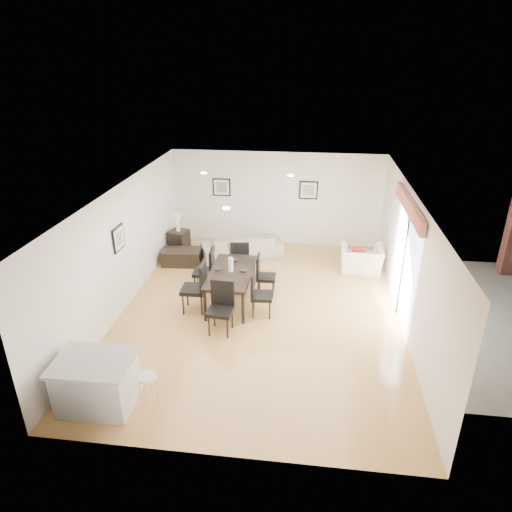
# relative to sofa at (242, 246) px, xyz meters

# --- Properties ---
(ground) EXTENTS (8.00, 8.00, 0.00)m
(ground) POSITION_rel_sofa_xyz_m (0.85, -2.81, -0.32)
(ground) COLOR tan
(ground) RESTS_ON ground
(wall_back) EXTENTS (6.00, 0.04, 2.70)m
(wall_back) POSITION_rel_sofa_xyz_m (0.85, 1.19, 1.03)
(wall_back) COLOR silver
(wall_back) RESTS_ON ground
(wall_front) EXTENTS (6.00, 0.04, 2.70)m
(wall_front) POSITION_rel_sofa_xyz_m (0.85, -6.81, 1.03)
(wall_front) COLOR silver
(wall_front) RESTS_ON ground
(wall_left) EXTENTS (0.04, 8.00, 2.70)m
(wall_left) POSITION_rel_sofa_xyz_m (-2.15, -2.81, 1.03)
(wall_left) COLOR silver
(wall_left) RESTS_ON ground
(wall_right) EXTENTS (0.04, 8.00, 2.70)m
(wall_right) POSITION_rel_sofa_xyz_m (3.85, -2.81, 1.03)
(wall_right) COLOR silver
(wall_right) RESTS_ON ground
(ceiling) EXTENTS (6.00, 8.00, 0.02)m
(ceiling) POSITION_rel_sofa_xyz_m (0.85, -2.81, 2.38)
(ceiling) COLOR white
(ceiling) RESTS_ON wall_back
(sofa) EXTENTS (2.33, 1.68, 0.64)m
(sofa) POSITION_rel_sofa_xyz_m (0.00, 0.00, 0.00)
(sofa) COLOR gray
(sofa) RESTS_ON ground
(armchair) EXTENTS (1.08, 0.95, 0.68)m
(armchair) POSITION_rel_sofa_xyz_m (3.19, -0.50, 0.02)
(armchair) COLOR beige
(armchair) RESTS_ON ground
(dining_table) EXTENTS (0.93, 1.86, 0.77)m
(dining_table) POSITION_rel_sofa_xyz_m (0.15, -2.50, 0.38)
(dining_table) COLOR black
(dining_table) RESTS_ON ground
(dining_chair_wnear) EXTENTS (0.53, 0.53, 1.15)m
(dining_chair_wnear) POSITION_rel_sofa_xyz_m (-0.49, -2.96, 0.33)
(dining_chair_wnear) COLOR black
(dining_chair_wnear) RESTS_ON ground
(dining_chair_wfar) EXTENTS (0.51, 0.51, 1.06)m
(dining_chair_wfar) POSITION_rel_sofa_xyz_m (-0.50, -2.03, 0.28)
(dining_chair_wfar) COLOR black
(dining_chair_wfar) RESTS_ON ground
(dining_chair_enear) EXTENTS (0.49, 0.49, 1.01)m
(dining_chair_enear) POSITION_rel_sofa_xyz_m (0.81, -2.97, 0.25)
(dining_chair_enear) COLOR black
(dining_chair_enear) RESTS_ON ground
(dining_chair_efar) EXTENTS (0.44, 0.44, 0.97)m
(dining_chair_efar) POSITION_rel_sofa_xyz_m (0.81, -2.03, 0.22)
(dining_chair_efar) COLOR black
(dining_chair_efar) RESTS_ON ground
(dining_chair_head) EXTENTS (0.52, 0.52, 1.08)m
(dining_chair_head) POSITION_rel_sofa_xyz_m (0.16, -3.64, 0.29)
(dining_chair_head) COLOR black
(dining_chair_head) RESTS_ON ground
(dining_chair_foot) EXTENTS (0.53, 0.53, 1.04)m
(dining_chair_foot) POSITION_rel_sofa_xyz_m (0.16, -1.35, 0.26)
(dining_chair_foot) COLOR black
(dining_chair_foot) RESTS_ON ground
(vase) EXTENTS (0.89, 1.37, 0.69)m
(vase) POSITION_rel_sofa_xyz_m (0.15, -2.50, 0.74)
(vase) COLOR white
(vase) RESTS_ON dining_table
(coffee_table) EXTENTS (1.06, 0.69, 0.41)m
(coffee_table) POSITION_rel_sofa_xyz_m (-1.52, -0.65, -0.11)
(coffee_table) COLOR black
(coffee_table) RESTS_ON ground
(side_table) EXTENTS (0.59, 0.59, 0.65)m
(side_table) POSITION_rel_sofa_xyz_m (-1.81, 0.12, 0.01)
(side_table) COLOR black
(side_table) RESTS_ON ground
(table_lamp) EXTENTS (0.26, 0.26, 0.49)m
(table_lamp) POSITION_rel_sofa_xyz_m (-1.81, 0.12, 0.65)
(table_lamp) COLOR white
(table_lamp) RESTS_ON side_table
(cushion) EXTENTS (0.32, 0.10, 0.32)m
(cushion) POSITION_rel_sofa_xyz_m (3.09, -0.60, 0.23)
(cushion) COLOR maroon
(cushion) RESTS_ON armchair
(kitchen_island) EXTENTS (1.24, 0.96, 0.85)m
(kitchen_island) POSITION_rel_sofa_xyz_m (-1.38, -6.03, 0.11)
(kitchen_island) COLOR silver
(kitchen_island) RESTS_ON ground
(bar_stool) EXTENTS (0.30, 0.30, 0.65)m
(bar_stool) POSITION_rel_sofa_xyz_m (-0.54, -6.03, 0.24)
(bar_stool) COLOR white
(bar_stool) RESTS_ON ground
(framed_print_back_left) EXTENTS (0.52, 0.04, 0.52)m
(framed_print_back_left) POSITION_rel_sofa_xyz_m (-0.75, 1.16, 1.33)
(framed_print_back_left) COLOR black
(framed_print_back_left) RESTS_ON wall_back
(framed_print_back_right) EXTENTS (0.52, 0.04, 0.52)m
(framed_print_back_right) POSITION_rel_sofa_xyz_m (1.75, 1.16, 1.33)
(framed_print_back_right) COLOR black
(framed_print_back_right) RESTS_ON wall_back
(framed_print_left_wall) EXTENTS (0.04, 0.52, 0.52)m
(framed_print_left_wall) POSITION_rel_sofa_xyz_m (-2.12, -3.01, 1.33)
(framed_print_left_wall) COLOR black
(framed_print_left_wall) RESTS_ON wall_left
(sliding_door) EXTENTS (0.12, 2.70, 2.57)m
(sliding_door) POSITION_rel_sofa_xyz_m (3.80, -2.51, 1.35)
(sliding_door) COLOR white
(sliding_door) RESTS_ON wall_right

